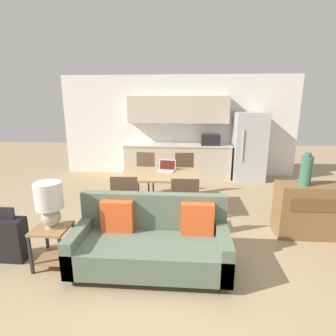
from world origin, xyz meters
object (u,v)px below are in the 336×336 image
(suitcase, at_px, (9,239))
(dining_chair_far_right, at_px, (185,173))
(vase, at_px, (306,170))
(laptop, at_px, (167,168))
(dining_chair_near_left, at_px, (126,201))
(couch, at_px, (152,242))
(dining_chair_near_right, at_px, (184,203))
(refrigerator, at_px, (249,146))
(credenza, at_px, (315,210))
(table_lamp, at_px, (49,202))
(side_table, at_px, (53,240))
(dining_table, at_px, (160,177))
(dining_chair_far_left, at_px, (144,173))

(suitcase, bearing_deg, dining_chair_far_right, 48.33)
(vase, relative_size, laptop, 1.33)
(dining_chair_far_right, distance_m, dining_chair_near_left, 1.89)
(couch, height_order, dining_chair_near_right, dining_chair_near_right)
(refrigerator, distance_m, credenza, 3.08)
(dining_chair_near_right, bearing_deg, laptop, -74.25)
(refrigerator, xyz_separation_m, table_lamp, (-3.22, -4.05, -0.02))
(side_table, bearing_deg, vase, 16.46)
(credenza, relative_size, suitcase, 1.57)
(dining_table, relative_size, couch, 0.76)
(dining_chair_near_left, bearing_deg, couch, 118.20)
(refrigerator, relative_size, dining_chair_near_right, 1.85)
(dining_chair_near_left, relative_size, dining_chair_near_right, 1.00)
(couch, bearing_deg, dining_chair_far_left, 101.22)
(dining_chair_far_left, relative_size, laptop, 2.63)
(vase, distance_m, dining_chair_near_right, 1.83)
(refrigerator, relative_size, side_table, 3.38)
(dining_table, height_order, table_lamp, table_lamp)
(dining_table, relative_size, side_table, 2.70)
(refrigerator, distance_m, dining_chair_near_right, 3.58)
(dining_chair_far_left, height_order, laptop, dining_chair_far_left)
(dining_table, distance_m, table_lamp, 2.10)
(refrigerator, xyz_separation_m, dining_chair_near_left, (-2.52, -3.14, -0.35))
(table_lamp, height_order, credenza, table_lamp)
(dining_chair_near_right, bearing_deg, dining_table, -65.30)
(refrigerator, bearing_deg, dining_table, -132.03)
(refrigerator, relative_size, dining_chair_near_left, 1.85)
(side_table, bearing_deg, table_lamp, 37.97)
(dining_chair_far_right, bearing_deg, table_lamp, -129.10)
(side_table, bearing_deg, suitcase, 172.96)
(dining_table, distance_m, dining_chair_near_right, 1.00)
(vase, distance_m, dining_chair_far_left, 3.12)
(dining_table, bearing_deg, side_table, -123.40)
(credenza, bearing_deg, dining_chair_near_right, -175.77)
(dining_chair_far_right, height_order, dining_chair_far_left, same)
(dining_chair_far_left, relative_size, suitcase, 1.30)
(refrigerator, distance_m, vase, 3.07)
(side_table, bearing_deg, dining_chair_near_right, 28.76)
(dining_table, height_order, vase, vase)
(dining_chair_near_right, bearing_deg, table_lamp, 26.06)
(side_table, relative_size, dining_chair_far_left, 0.55)
(dining_chair_near_left, height_order, dining_chair_far_left, same)
(suitcase, bearing_deg, dining_table, 43.10)
(couch, bearing_deg, vase, 23.53)
(refrigerator, height_order, dining_chair_far_left, refrigerator)
(table_lamp, xyz_separation_m, dining_chair_near_right, (1.60, 0.88, -0.33))
(dining_table, relative_size, suitcase, 1.92)
(couch, xyz_separation_m, suitcase, (-1.86, 0.02, -0.05))
(laptop, bearing_deg, dining_chair_far_left, 140.13)
(laptop, bearing_deg, table_lamp, -112.77)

